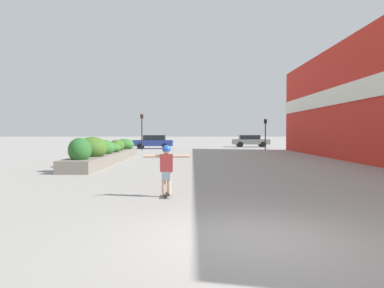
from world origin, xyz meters
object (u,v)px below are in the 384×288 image
skateboard (168,195)px  car_leftmost (155,142)px  car_center_left (252,141)px  skateboarder (168,164)px  traffic_light_right (267,129)px  traffic_light_left (143,126)px

skateboard → car_leftmost: (-3.60, 31.36, 0.72)m
car_center_left → skateboarder: bearing=-12.5°
skateboard → car_center_left: car_center_left is taller
skateboard → car_center_left: 36.81m
car_center_left → traffic_light_right: size_ratio=1.41×
skateboard → skateboarder: (0.00, 0.00, 0.86)m
skateboard → car_leftmost: size_ratio=0.15×
car_leftmost → skateboarder: bearing=-173.4°
skateboard → traffic_light_right: 29.72m
skateboarder → traffic_light_right: 29.67m
skateboard → skateboarder: 0.86m
car_leftmost → traffic_light_left: 3.75m
skateboard → car_leftmost: 31.57m
skateboarder → skateboard: bearing=-106.0°
car_center_left → traffic_light_right: traffic_light_right is taller
car_center_left → skateboard: bearing=-12.5°
skateboarder → traffic_light_left: traffic_light_left is taller
skateboarder → car_leftmost: bearing=94.6°
skateboarder → traffic_light_right: size_ratio=0.43×
skateboarder → car_center_left: (7.99, 35.92, -0.14)m
skateboard → skateboarder: bearing=74.0°
traffic_light_left → skateboarder: bearing=-81.0°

